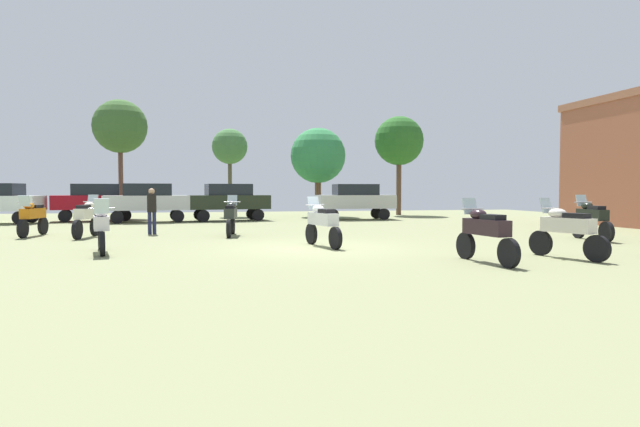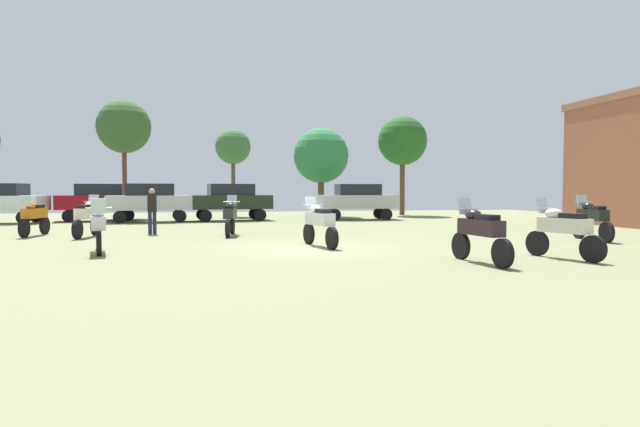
{
  "view_description": "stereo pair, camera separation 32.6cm",
  "coord_description": "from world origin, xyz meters",
  "px_view_note": "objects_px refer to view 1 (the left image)",
  "views": [
    {
      "loc": [
        -3.04,
        -14.94,
        1.69
      ],
      "look_at": [
        1.39,
        5.88,
        0.75
      ],
      "focal_mm": 29.78,
      "sensor_mm": 36.0,
      "label": 1
    },
    {
      "loc": [
        -2.72,
        -15.01,
        1.69
      ],
      "look_at": [
        1.39,
        5.88,
        0.75
      ],
      "focal_mm": 29.78,
      "sensor_mm": 36.0,
      "label": 2
    }
  ],
  "objects_px": {
    "tree_4": "(120,127)",
    "tree_5": "(399,141)",
    "car_1": "(355,199)",
    "person_1": "(152,207)",
    "motorcycle_7": "(231,216)",
    "car_5": "(147,200)",
    "tree_2": "(318,156)",
    "tree_3": "(230,147)",
    "motorcycle_3": "(567,229)",
    "motorcycle_5": "(101,226)",
    "motorcycle_1": "(322,222)",
    "car_2": "(95,199)",
    "motorcycle_9": "(87,217)",
    "motorcycle_8": "(592,218)",
    "motorcycle_10": "(33,216)",
    "car_3": "(229,199)",
    "motorcycle_2": "(485,231)"
  },
  "relations": [
    {
      "from": "motorcycle_5",
      "to": "tree_5",
      "type": "xyz_separation_m",
      "value": [
        15.32,
        18.77,
        4.2
      ]
    },
    {
      "from": "motorcycle_3",
      "to": "car_5",
      "type": "relative_size",
      "value": 0.47
    },
    {
      "from": "motorcycle_1",
      "to": "car_2",
      "type": "distance_m",
      "value": 17.79
    },
    {
      "from": "motorcycle_5",
      "to": "person_1",
      "type": "relative_size",
      "value": 1.25
    },
    {
      "from": "motorcycle_8",
      "to": "car_1",
      "type": "distance_m",
      "value": 14.25
    },
    {
      "from": "motorcycle_9",
      "to": "motorcycle_1",
      "type": "bearing_deg",
      "value": -21.75
    },
    {
      "from": "car_2",
      "to": "motorcycle_7",
      "type": "bearing_deg",
      "value": -159.83
    },
    {
      "from": "car_5",
      "to": "person_1",
      "type": "height_order",
      "value": "car_5"
    },
    {
      "from": "motorcycle_3",
      "to": "tree_3",
      "type": "relative_size",
      "value": 0.38
    },
    {
      "from": "motorcycle_8",
      "to": "motorcycle_10",
      "type": "xyz_separation_m",
      "value": [
        -18.65,
        5.48,
        -0.01
      ]
    },
    {
      "from": "motorcycle_1",
      "to": "motorcycle_9",
      "type": "distance_m",
      "value": 8.78
    },
    {
      "from": "motorcycle_8",
      "to": "motorcycle_9",
      "type": "relative_size",
      "value": 1.0
    },
    {
      "from": "tree_2",
      "to": "tree_4",
      "type": "distance_m",
      "value": 12.07
    },
    {
      "from": "motorcycle_5",
      "to": "tree_2",
      "type": "distance_m",
      "value": 20.76
    },
    {
      "from": "motorcycle_7",
      "to": "car_2",
      "type": "height_order",
      "value": "car_2"
    },
    {
      "from": "motorcycle_3",
      "to": "car_3",
      "type": "bearing_deg",
      "value": 95.26
    },
    {
      "from": "car_1",
      "to": "car_5",
      "type": "distance_m",
      "value": 11.23
    },
    {
      "from": "motorcycle_8",
      "to": "tree_2",
      "type": "bearing_deg",
      "value": 113.44
    },
    {
      "from": "tree_3",
      "to": "tree_4",
      "type": "height_order",
      "value": "tree_4"
    },
    {
      "from": "motorcycle_8",
      "to": "tree_3",
      "type": "bearing_deg",
      "value": 125.88
    },
    {
      "from": "car_1",
      "to": "person_1",
      "type": "bearing_deg",
      "value": 129.19
    },
    {
      "from": "motorcycle_8",
      "to": "car_5",
      "type": "relative_size",
      "value": 0.49
    },
    {
      "from": "motorcycle_9",
      "to": "motorcycle_10",
      "type": "distance_m",
      "value": 2.22
    },
    {
      "from": "motorcycle_8",
      "to": "tree_3",
      "type": "height_order",
      "value": "tree_3"
    },
    {
      "from": "motorcycle_8",
      "to": "tree_2",
      "type": "distance_m",
      "value": 18.82
    },
    {
      "from": "tree_4",
      "to": "car_1",
      "type": "bearing_deg",
      "value": -19.44
    },
    {
      "from": "car_3",
      "to": "tree_5",
      "type": "distance_m",
      "value": 12.82
    },
    {
      "from": "motorcycle_1",
      "to": "motorcycle_2",
      "type": "height_order",
      "value": "motorcycle_2"
    },
    {
      "from": "car_5",
      "to": "tree_4",
      "type": "distance_m",
      "value": 6.78
    },
    {
      "from": "car_2",
      "to": "tree_4",
      "type": "distance_m",
      "value": 5.36
    },
    {
      "from": "car_1",
      "to": "car_3",
      "type": "relative_size",
      "value": 0.96
    },
    {
      "from": "motorcycle_5",
      "to": "motorcycle_10",
      "type": "height_order",
      "value": "motorcycle_10"
    },
    {
      "from": "tree_2",
      "to": "car_2",
      "type": "bearing_deg",
      "value": -168.61
    },
    {
      "from": "tree_4",
      "to": "tree_5",
      "type": "bearing_deg",
      "value": 0.31
    },
    {
      "from": "car_1",
      "to": "tree_3",
      "type": "bearing_deg",
      "value": 51.39
    },
    {
      "from": "motorcycle_8",
      "to": "tree_4",
      "type": "relative_size",
      "value": 0.31
    },
    {
      "from": "motorcycle_1",
      "to": "tree_2",
      "type": "distance_m",
      "value": 18.41
    },
    {
      "from": "motorcycle_3",
      "to": "tree_2",
      "type": "distance_m",
      "value": 21.97
    },
    {
      "from": "car_5",
      "to": "person_1",
      "type": "xyz_separation_m",
      "value": [
        0.99,
        -7.88,
        -0.16
      ]
    },
    {
      "from": "car_1",
      "to": "tree_2",
      "type": "distance_m",
      "value": 5.07
    },
    {
      "from": "motorcycle_7",
      "to": "motorcycle_9",
      "type": "height_order",
      "value": "motorcycle_9"
    },
    {
      "from": "motorcycle_3",
      "to": "motorcycle_5",
      "type": "relative_size",
      "value": 0.97
    },
    {
      "from": "motorcycle_9",
      "to": "car_2",
      "type": "xyz_separation_m",
      "value": [
        -1.77,
        10.58,
        0.43
      ]
    },
    {
      "from": "car_2",
      "to": "car_3",
      "type": "height_order",
      "value": "same"
    },
    {
      "from": "tree_4",
      "to": "tree_5",
      "type": "distance_m",
      "value": 17.63
    },
    {
      "from": "car_2",
      "to": "tree_2",
      "type": "xyz_separation_m",
      "value": [
        12.81,
        2.58,
        2.66
      ]
    },
    {
      "from": "motorcycle_10",
      "to": "car_1",
      "type": "bearing_deg",
      "value": -142.08
    },
    {
      "from": "motorcycle_7",
      "to": "car_5",
      "type": "height_order",
      "value": "car_5"
    },
    {
      "from": "motorcycle_2",
      "to": "motorcycle_7",
      "type": "height_order",
      "value": "same"
    },
    {
      "from": "motorcycle_9",
      "to": "tree_4",
      "type": "distance_m",
      "value": 14.53
    }
  ]
}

